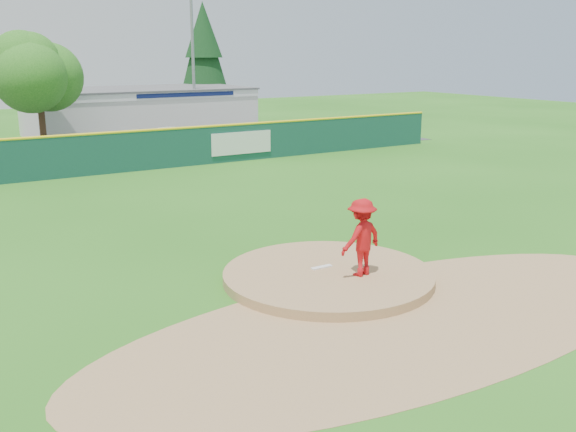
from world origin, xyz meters
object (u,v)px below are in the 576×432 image
pitcher (361,237)px  light_pole_right (193,56)px  deciduous_tree (38,75)px  van (175,139)px  pool_building_grp (139,111)px  conifer_tree (204,55)px

pitcher → light_pole_right: bearing=-115.3°
deciduous_tree → light_pole_right: bearing=20.0°
van → light_pole_right: light_pole_right is taller
pool_building_grp → light_pole_right: 5.75m
conifer_tree → light_pole_right: 8.06m
light_pole_right → van: bearing=-122.8°
pool_building_grp → light_pole_right: light_pole_right is taller
pitcher → pool_building_grp: 33.10m
pitcher → deciduous_tree: (-2.55, 25.65, 3.31)m
conifer_tree → van: bearing=-121.2°
pool_building_grp → deciduous_tree: bearing=-138.8°
pool_building_grp → light_pole_right: size_ratio=1.52×
pool_building_grp → conifer_tree: conifer_tree is taller
pitcher → deciduous_tree: deciduous_tree is taller
pool_building_grp → van: bearing=-96.4°
pool_building_grp → conifer_tree: 8.95m
pool_building_grp → light_pole_right: (3.00, -2.99, 3.88)m
pitcher → conifer_tree: (12.45, 36.65, 4.29)m
van → light_pole_right: bearing=-55.4°
light_pole_right → pitcher: bearing=-105.9°
pitcher → light_pole_right: 31.13m
pool_building_grp → deciduous_tree: (-8.00, -6.99, 2.89)m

